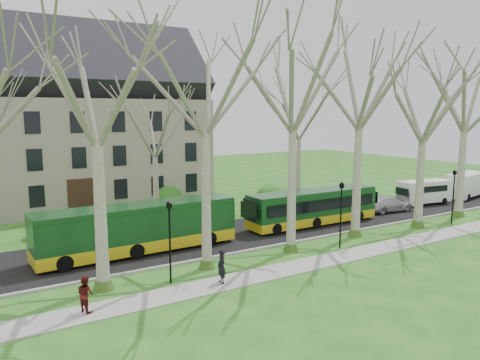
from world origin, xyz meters
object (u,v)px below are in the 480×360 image
Objects in this scene: van_a at (424,192)px; pedestrian_a at (222,266)px; sedan at (388,204)px; pedestrian_b at (85,294)px; van_b at (466,185)px; bus_lead at (139,228)px; bus_follow at (313,207)px.

van_a is 27.91m from pedestrian_a.
sedan is 2.96× the size of pedestrian_b.
sedan is 0.84× the size of van_b.
sedan is 5.60m from van_a.
bus_lead is 28.56m from van_a.
pedestrian_a is (-21.23, -7.40, 0.19)m from sedan.
pedestrian_a is at bearing -114.81° from pedestrian_b.
van_b reaches higher than pedestrian_b.
bus_lead is 2.42× the size of van_a.
bus_lead is at bearing -58.61° from pedestrian_b.
sedan is at bearing 2.00° from bus_follow.
pedestrian_a is (-26.79, -7.80, -0.25)m from van_a.
bus_lead is 7.13× the size of pedestrian_a.
bus_lead is at bearing -179.80° from bus_follow.
bus_lead is at bearing -159.41° from pedestrian_a.
pedestrian_b is (-28.10, -7.25, 0.11)m from sedan.
pedestrian_b is (-40.52, -7.67, -0.44)m from van_b.
sedan is at bearing -167.11° from van_a.
pedestrian_a is at bearing 115.10° from sedan.
van_a is at bearing -80.01° from sedan.
pedestrian_b is at bearing -84.04° from pedestrian_a.
van_b is 3.25× the size of pedestrian_a.
pedestrian_a reaches higher than pedestrian_b.
bus_follow is 6.32× the size of pedestrian_a.
bus_follow reaches higher than van_a.
bus_lead is at bearing 95.80° from sedan.
sedan is 12.44m from van_b.
van_b is 41.24m from pedestrian_b.
sedan is at bearing 171.57° from van_b.
van_a reaches higher than pedestrian_b.
pedestrian_a is at bearing -177.30° from van_b.
van_a is (14.38, 0.56, -0.26)m from bus_follow.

